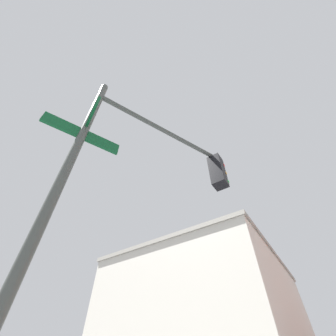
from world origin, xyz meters
name	(u,v)px	position (x,y,z in m)	size (l,w,h in m)	color
traffic_signal_near	(160,167)	(-6.29, -5.55, 3.59)	(1.70, 3.25, 5.09)	#474C47
building_stucco	(211,326)	(-16.12, 17.16, 5.56)	(16.53, 18.61, 11.10)	beige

